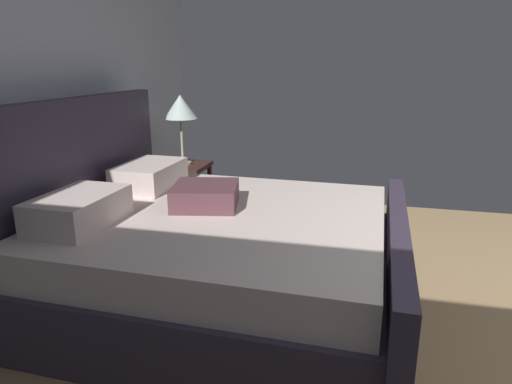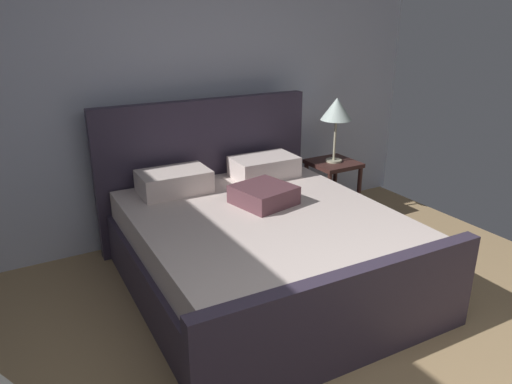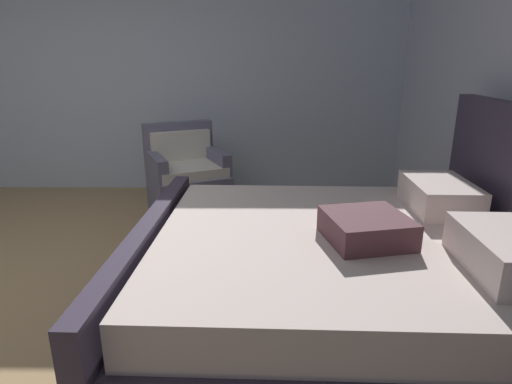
# 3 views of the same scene
# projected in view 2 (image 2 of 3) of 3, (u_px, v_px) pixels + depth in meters

# --- Properties ---
(wall_back) EXTENTS (5.40, 0.12, 2.71)m
(wall_back) POSITION_uv_depth(u_px,v_px,m) (163.00, 90.00, 4.23)
(wall_back) COLOR silver
(wall_back) RESTS_ON ground
(bed) EXTENTS (2.04, 2.24, 1.29)m
(bed) POSITION_uv_depth(u_px,v_px,m) (257.00, 242.00, 3.69)
(bed) COLOR #393042
(bed) RESTS_ON ground
(nightstand_right) EXTENTS (0.44, 0.44, 0.60)m
(nightstand_right) POSITION_uv_depth(u_px,v_px,m) (332.00, 180.00, 4.88)
(nightstand_right) COLOR #41231F
(nightstand_right) RESTS_ON ground
(table_lamp_right) EXTENTS (0.30, 0.30, 0.63)m
(table_lamp_right) POSITION_uv_depth(u_px,v_px,m) (337.00, 111.00, 4.63)
(table_lamp_right) COLOR #B7B293
(table_lamp_right) RESTS_ON nightstand_right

